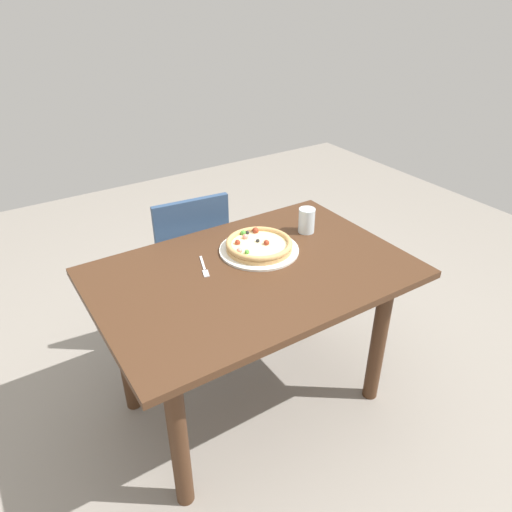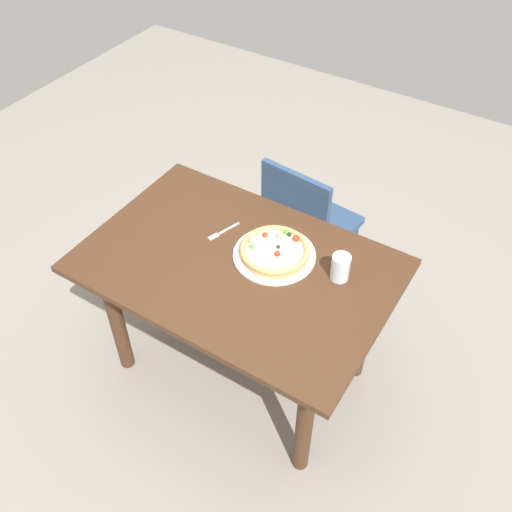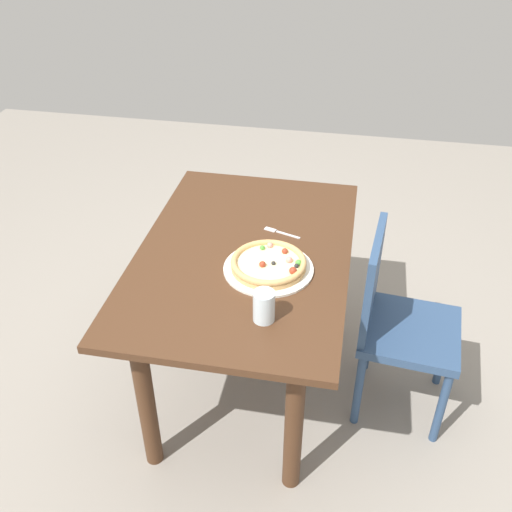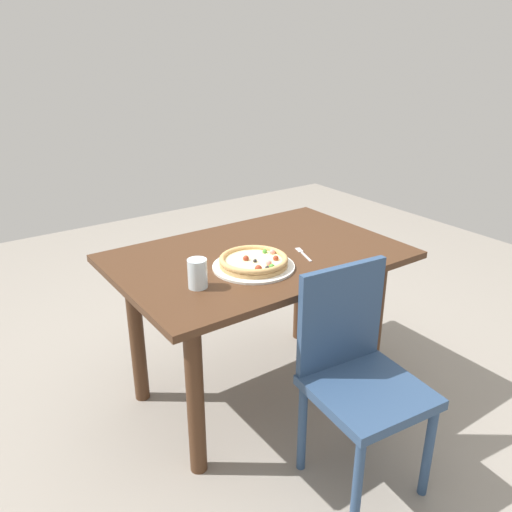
{
  "view_description": "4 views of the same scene",
  "coord_description": "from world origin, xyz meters",
  "px_view_note": "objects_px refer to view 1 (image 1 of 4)",
  "views": [
    {
      "loc": [
        0.88,
        1.39,
        1.79
      ],
      "look_at": [
        -0.05,
        -0.06,
        0.77
      ],
      "focal_mm": 33.42,
      "sensor_mm": 36.0,
      "label": 1
    },
    {
      "loc": [
        -0.95,
        1.37,
        2.44
      ],
      "look_at": [
        -0.05,
        -0.06,
        0.77
      ],
      "focal_mm": 40.31,
      "sensor_mm": 36.0,
      "label": 2
    },
    {
      "loc": [
        -1.88,
        -0.4,
        2.08
      ],
      "look_at": [
        -0.05,
        -0.06,
        0.77
      ],
      "focal_mm": 40.63,
      "sensor_mm": 36.0,
      "label": 3
    },
    {
      "loc": [
        -1.25,
        -1.76,
        1.62
      ],
      "look_at": [
        -0.05,
        -0.06,
        0.77
      ],
      "focal_mm": 36.24,
      "sensor_mm": 36.0,
      "label": 4
    }
  ],
  "objects_px": {
    "chair_near": "(188,260)",
    "pizza": "(259,245)",
    "plate": "(259,250)",
    "fork": "(204,268)",
    "dining_table": "(253,295)",
    "drinking_glass": "(307,220)"
  },
  "relations": [
    {
      "from": "dining_table",
      "to": "fork",
      "type": "xyz_separation_m",
      "value": [
        0.16,
        -0.12,
        0.13
      ]
    },
    {
      "from": "fork",
      "to": "dining_table",
      "type": "bearing_deg",
      "value": 72.12
    },
    {
      "from": "plate",
      "to": "pizza",
      "type": "height_order",
      "value": "pizza"
    },
    {
      "from": "dining_table",
      "to": "chair_near",
      "type": "bearing_deg",
      "value": -89.39
    },
    {
      "from": "dining_table",
      "to": "plate",
      "type": "height_order",
      "value": "plate"
    },
    {
      "from": "plate",
      "to": "fork",
      "type": "xyz_separation_m",
      "value": [
        0.27,
        0.0,
        -0.0
      ]
    },
    {
      "from": "pizza",
      "to": "plate",
      "type": "bearing_deg",
      "value": 110.61
    },
    {
      "from": "dining_table",
      "to": "chair_near",
      "type": "xyz_separation_m",
      "value": [
        0.01,
        -0.64,
        -0.15
      ]
    },
    {
      "from": "pizza",
      "to": "drinking_glass",
      "type": "relative_size",
      "value": 2.51
    },
    {
      "from": "plate",
      "to": "chair_near",
      "type": "bearing_deg",
      "value": -77.61
    },
    {
      "from": "dining_table",
      "to": "fork",
      "type": "relative_size",
      "value": 7.93
    },
    {
      "from": "chair_near",
      "to": "plate",
      "type": "relative_size",
      "value": 2.49
    },
    {
      "from": "dining_table",
      "to": "pizza",
      "type": "distance_m",
      "value": 0.22
    },
    {
      "from": "plate",
      "to": "pizza",
      "type": "relative_size",
      "value": 1.2
    },
    {
      "from": "dining_table",
      "to": "pizza",
      "type": "xyz_separation_m",
      "value": [
        -0.11,
        -0.12,
        0.16
      ]
    },
    {
      "from": "dining_table",
      "to": "fork",
      "type": "distance_m",
      "value": 0.24
    },
    {
      "from": "dining_table",
      "to": "pizza",
      "type": "relative_size",
      "value": 4.4
    },
    {
      "from": "dining_table",
      "to": "chair_near",
      "type": "distance_m",
      "value": 0.66
    },
    {
      "from": "plate",
      "to": "fork",
      "type": "relative_size",
      "value": 2.16
    },
    {
      "from": "chair_near",
      "to": "pizza",
      "type": "height_order",
      "value": "chair_near"
    },
    {
      "from": "chair_near",
      "to": "dining_table",
      "type": "bearing_deg",
      "value": -83.55
    },
    {
      "from": "fork",
      "to": "drinking_glass",
      "type": "bearing_deg",
      "value": 111.64
    }
  ]
}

